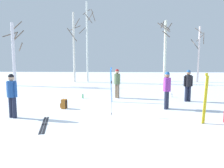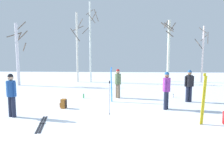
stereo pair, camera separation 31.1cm
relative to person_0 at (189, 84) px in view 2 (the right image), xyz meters
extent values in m
plane|color=white|center=(-4.31, -2.99, -0.98)|extent=(60.00, 60.00, 0.00)
cylinder|color=#1E2338|center=(-0.09, -0.02, -0.57)|extent=(0.16, 0.16, 0.82)
cylinder|color=#1E2338|center=(0.09, 0.02, -0.57)|extent=(0.16, 0.16, 0.82)
cylinder|color=black|center=(0.00, 0.00, 0.15)|extent=(0.34, 0.34, 0.62)
sphere|color=#997051|center=(0.00, 0.00, 0.57)|extent=(0.22, 0.22, 0.22)
sphere|color=#265999|center=(0.00, 0.00, 0.63)|extent=(0.21, 0.21, 0.21)
cylinder|color=black|center=(-0.21, -0.04, 0.13)|extent=(0.10, 0.10, 0.56)
cylinder|color=black|center=(0.21, 0.04, 0.13)|extent=(0.10, 0.10, 0.56)
cylinder|color=#72604C|center=(-3.79, 0.81, -0.57)|extent=(0.16, 0.16, 0.82)
cylinder|color=#72604C|center=(-3.90, 0.94, -0.57)|extent=(0.16, 0.16, 0.82)
cylinder|color=#566B47|center=(-3.85, 0.88, 0.15)|extent=(0.34, 0.34, 0.62)
sphere|color=tan|center=(-3.85, 0.88, 0.57)|extent=(0.22, 0.22, 0.22)
sphere|color=#B22626|center=(-3.85, 0.88, 0.63)|extent=(0.21, 0.21, 0.21)
cylinder|color=#566B47|center=(-3.71, 0.72, 0.13)|extent=(0.10, 0.10, 0.56)
cylinder|color=#566B47|center=(-3.98, 1.04, 0.13)|extent=(0.10, 0.10, 0.56)
cylinder|color=#1E2338|center=(-1.56, -1.88, -0.57)|extent=(0.16, 0.16, 0.82)
cylinder|color=#1E2338|center=(-1.48, -1.72, -0.57)|extent=(0.16, 0.16, 0.82)
cylinder|color=purple|center=(-1.52, -1.80, 0.15)|extent=(0.34, 0.34, 0.62)
sphere|color=#997051|center=(-1.52, -1.80, 0.57)|extent=(0.22, 0.22, 0.22)
sphere|color=#265999|center=(-1.52, -1.80, 0.63)|extent=(0.21, 0.21, 0.21)
cylinder|color=purple|center=(-1.62, -1.99, 0.13)|extent=(0.10, 0.10, 0.56)
cylinder|color=purple|center=(-1.42, -1.62, 0.13)|extent=(0.10, 0.10, 0.56)
cylinder|color=#1E2338|center=(-7.90, -3.52, -0.57)|extent=(0.16, 0.16, 0.82)
cylinder|color=#1E2338|center=(-7.73, -3.59, -0.57)|extent=(0.16, 0.16, 0.82)
cylinder|color=#1E478C|center=(-7.81, -3.56, 0.15)|extent=(0.34, 0.34, 0.62)
sphere|color=tan|center=(-7.81, -3.56, 0.57)|extent=(0.22, 0.22, 0.22)
sphere|color=black|center=(-7.81, -3.56, 0.63)|extent=(0.21, 0.21, 0.21)
cylinder|color=#1E478C|center=(-8.01, -3.48, 0.13)|extent=(0.10, 0.10, 0.56)
cylinder|color=#1E478C|center=(-7.62, -3.63, 0.13)|extent=(0.10, 0.10, 0.56)
cube|color=blue|center=(-4.13, -0.27, -0.10)|extent=(0.10, 0.18, 1.76)
cube|color=blue|center=(-4.13, -0.27, 0.82)|extent=(0.04, 0.06, 0.10)
cube|color=blue|center=(-4.15, -0.22, -0.10)|extent=(0.10, 0.18, 1.76)
cube|color=blue|center=(-4.15, -0.22, 0.82)|extent=(0.04, 0.06, 0.10)
cube|color=yellow|center=(-0.68, -3.99, -0.13)|extent=(0.16, 0.08, 1.71)
cube|color=yellow|center=(-0.68, -3.99, 0.76)|extent=(0.06, 0.04, 0.10)
cube|color=yellow|center=(-0.63, -3.96, -0.13)|extent=(0.16, 0.08, 1.71)
cube|color=yellow|center=(-0.63, -3.96, 0.76)|extent=(0.06, 0.04, 0.10)
cube|color=black|center=(-6.23, -4.37, -0.97)|extent=(0.58, 1.90, 0.02)
cube|color=#333338|center=(-6.24, -4.32, -0.95)|extent=(0.09, 0.13, 0.03)
cube|color=black|center=(-6.32, -4.39, -0.97)|extent=(0.58, 1.90, 0.02)
cube|color=#333338|center=(-6.34, -4.35, -0.95)|extent=(0.09, 0.13, 0.03)
cylinder|color=#B2B2BC|center=(-4.00, -2.97, -0.32)|extent=(0.02, 0.10, 1.31)
cylinder|color=black|center=(-4.00, -2.97, 0.38)|extent=(0.04, 0.04, 0.10)
cylinder|color=black|center=(-4.00, -2.97, -0.91)|extent=(0.07, 0.07, 0.01)
cylinder|color=#B2B2BC|center=(-4.00, -3.14, -0.32)|extent=(0.02, 0.10, 1.31)
cylinder|color=black|center=(-4.00, -3.14, 0.38)|extent=(0.04, 0.04, 0.10)
cylinder|color=black|center=(-4.00, -3.14, -0.91)|extent=(0.07, 0.07, 0.01)
cube|color=#99591E|center=(-6.24, -1.97, -0.76)|extent=(0.23, 0.28, 0.44)
cube|color=#99591E|center=(-6.37, -1.95, -0.83)|extent=(0.09, 0.20, 0.20)
cube|color=black|center=(-6.12, -1.91, -0.76)|extent=(0.03, 0.04, 0.37)
cube|color=black|center=(-6.13, -2.06, -0.76)|extent=(0.03, 0.04, 0.37)
cube|color=black|center=(0.17, -3.76, -0.76)|extent=(0.04, 0.03, 0.37)
cylinder|color=green|center=(-5.85, 0.65, -0.87)|extent=(0.08, 0.08, 0.23)
cylinder|color=black|center=(-5.85, 0.65, -0.74)|extent=(0.05, 0.05, 0.02)
cylinder|color=silver|center=(-0.55, 1.24, -0.88)|extent=(0.07, 0.07, 0.20)
cylinder|color=black|center=(-0.55, 1.24, -0.77)|extent=(0.05, 0.05, 0.02)
cylinder|color=silver|center=(-12.88, 6.35, 1.72)|extent=(0.25, 0.25, 5.39)
cylinder|color=brown|center=(-13.33, 6.82, 3.47)|extent=(1.02, 0.97, 0.58)
cylinder|color=brown|center=(-12.74, 6.58, 3.29)|extent=(0.56, 0.41, 0.69)
cylinder|color=brown|center=(-12.82, 6.91, 4.15)|extent=(1.18, 0.21, 0.93)
cylinder|color=brown|center=(-12.69, 6.95, 3.36)|extent=(1.28, 0.49, 0.94)
cylinder|color=brown|center=(-12.41, 6.73, 2.39)|extent=(0.85, 1.04, 0.69)
cylinder|color=silver|center=(-8.36, 9.58, 2.47)|extent=(0.19, 0.19, 6.91)
cylinder|color=brown|center=(-8.42, 9.12, 3.70)|extent=(0.99, 0.19, 1.30)
cylinder|color=brown|center=(-8.08, 9.90, 4.93)|extent=(0.71, 0.65, 0.81)
cylinder|color=brown|center=(-8.34, 10.15, 4.48)|extent=(1.17, 0.10, 0.53)
cylinder|color=silver|center=(-7.06, 9.82, 3.01)|extent=(0.17, 0.17, 7.98)
cylinder|color=brown|center=(-7.15, 10.16, 6.05)|extent=(0.73, 0.25, 0.57)
cylinder|color=brown|center=(-6.83, 9.51, 5.29)|extent=(0.69, 0.54, 0.84)
cylinder|color=brown|center=(-7.57, 10.03, 4.22)|extent=(0.49, 1.08, 0.76)
cylinder|color=brown|center=(-6.40, 9.72, 5.62)|extent=(0.27, 1.35, 0.92)
cylinder|color=brown|center=(-6.72, 10.12, 5.64)|extent=(0.68, 0.74, 0.75)
cylinder|color=silver|center=(0.91, 10.71, 2.14)|extent=(0.26, 0.26, 6.25)
cylinder|color=brown|center=(0.90, 10.33, 3.85)|extent=(0.80, 0.12, 0.68)
cylinder|color=brown|center=(0.61, 10.92, 4.90)|extent=(0.53, 0.71, 0.85)
cylinder|color=brown|center=(0.60, 10.15, 4.50)|extent=(1.20, 0.73, 1.05)
cylinder|color=brown|center=(0.79, 10.26, 4.60)|extent=(0.97, 0.35, 0.79)
cylinder|color=brown|center=(1.30, 10.87, 4.62)|extent=(0.43, 0.86, 0.73)
cylinder|color=silver|center=(4.11, 10.01, 1.79)|extent=(0.18, 0.18, 5.53)
cylinder|color=brown|center=(3.59, 9.80, 2.82)|extent=(0.49, 1.10, 1.07)
cylinder|color=brown|center=(4.23, 10.29, 3.44)|extent=(0.62, 0.32, 0.66)
cylinder|color=brown|center=(4.47, 9.86, 3.38)|extent=(0.37, 0.79, 1.08)
cylinder|color=brown|center=(3.91, 9.71, 4.07)|extent=(0.66, 0.46, 0.64)
camera|label=1|loc=(-3.60, -11.28, 1.26)|focal=33.32mm
camera|label=2|loc=(-3.29, -11.26, 1.26)|focal=33.32mm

